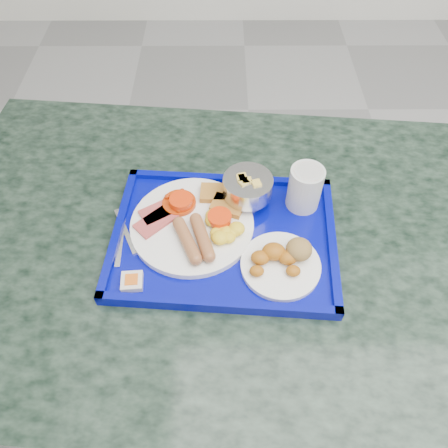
% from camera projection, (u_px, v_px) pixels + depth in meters
% --- Properties ---
extents(table, '(1.33, 0.95, 0.78)m').
position_uv_depth(table, '(224.00, 287.00, 1.06)').
color(table, slate).
rests_on(table, floor).
extents(tray, '(0.47, 0.36, 0.03)m').
position_uv_depth(tray, '(224.00, 238.00, 0.89)').
color(tray, '#030891').
rests_on(tray, table).
extents(main_plate, '(0.25, 0.25, 0.04)m').
position_uv_depth(main_plate, '(196.00, 223.00, 0.89)').
color(main_plate, white).
rests_on(main_plate, tray).
extents(bread_plate, '(0.15, 0.15, 0.05)m').
position_uv_depth(bread_plate, '(283.00, 260.00, 0.83)').
color(bread_plate, white).
rests_on(bread_plate, tray).
extents(fruit_bowl, '(0.10, 0.10, 0.07)m').
position_uv_depth(fruit_bowl, '(248.00, 187.00, 0.90)').
color(fruit_bowl, silver).
rests_on(fruit_bowl, tray).
extents(juice_cup, '(0.07, 0.07, 0.10)m').
position_uv_depth(juice_cup, '(305.00, 187.00, 0.90)').
color(juice_cup, silver).
rests_on(juice_cup, tray).
extents(spoon, '(0.09, 0.16, 0.01)m').
position_uv_depth(spoon, '(141.00, 210.00, 0.92)').
color(spoon, silver).
rests_on(spoon, tray).
extents(knife, '(0.02, 0.16, 0.00)m').
position_uv_depth(knife, '(121.00, 234.00, 0.88)').
color(knife, silver).
rests_on(knife, tray).
extents(jam_packet, '(0.04, 0.04, 0.02)m').
position_uv_depth(jam_packet, '(132.00, 281.00, 0.81)').
color(jam_packet, silver).
rests_on(jam_packet, tray).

